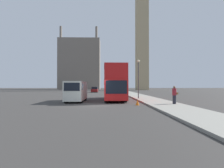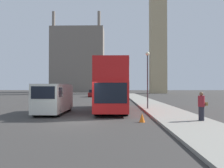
{
  "view_description": "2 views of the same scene",
  "coord_description": "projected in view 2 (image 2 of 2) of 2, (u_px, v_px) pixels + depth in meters",
  "views": [
    {
      "loc": [
        1.19,
        -17.13,
        1.86
      ],
      "look_at": [
        1.84,
        7.14,
        2.13
      ],
      "focal_mm": 28.0,
      "sensor_mm": 36.0,
      "label": 1
    },
    {
      "loc": [
        2.51,
        -13.73,
        2.14
      ],
      "look_at": [
        1.96,
        15.18,
        2.57
      ],
      "focal_mm": 35.0,
      "sensor_mm": 36.0,
      "label": 2
    }
  ],
  "objects": [
    {
      "name": "red_double_decker_bus",
      "position": [
        112.0,
        84.0,
        19.94
      ],
      "size": [
        2.58,
        10.31,
        4.33
      ],
      "color": "red",
      "rests_on": "ground_plane"
    },
    {
      "name": "ground_plane",
      "position": [
        76.0,
        121.0,
        13.75
      ],
      "size": [
        300.0,
        300.0,
        0.0
      ],
      "primitive_type": "plane",
      "color": "#383533"
    },
    {
      "name": "traffic_cone",
      "position": [
        142.0,
        118.0,
        13.31
      ],
      "size": [
        0.36,
        0.36,
        0.55
      ],
      "color": "orange",
      "rests_on": "ground_plane"
    },
    {
      "name": "building_block_distant",
      "position": [
        78.0,
        60.0,
        98.14
      ],
      "size": [
        23.09,
        11.06,
        34.76
      ],
      "color": "slate",
      "rests_on": "ground_plane"
    },
    {
      "name": "street_lamp",
      "position": [
        148.0,
        71.0,
        20.46
      ],
      "size": [
        0.36,
        0.36,
        5.32
      ],
      "color": "#38383D",
      "rests_on": "sidewalk_strip"
    },
    {
      "name": "white_van",
      "position": [
        54.0,
        98.0,
        17.52
      ],
      "size": [
        1.96,
        5.44,
        2.38
      ],
      "color": "silver",
      "rests_on": "ground_plane"
    },
    {
      "name": "pedestrian",
      "position": [
        201.0,
        106.0,
        12.99
      ],
      "size": [
        0.54,
        0.38,
        1.7
      ],
      "color": "#23232D",
      "rests_on": "sidewalk_strip"
    },
    {
      "name": "sidewalk_strip",
      "position": [
        184.0,
        120.0,
        13.62
      ],
      "size": [
        3.44,
        120.0,
        0.15
      ],
      "color": "gray",
      "rests_on": "ground_plane"
    },
    {
      "name": "parked_sedan",
      "position": [
        93.0,
        94.0,
        48.43
      ],
      "size": [
        1.86,
        4.39,
        1.61
      ],
      "color": "maroon",
      "rests_on": "ground_plane"
    }
  ]
}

